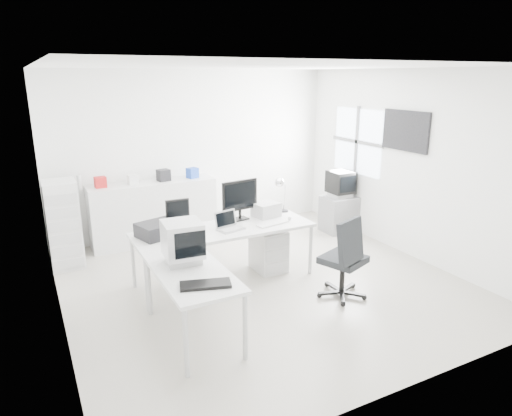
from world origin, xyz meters
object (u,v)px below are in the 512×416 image
crt_monitor (183,242)px  side_desk (193,303)px  inkjet_printer (159,229)px  office_chair (343,256)px  sideboard (154,212)px  laser_printer (266,210)px  lcd_monitor_small (178,215)px  crt_tv (341,184)px  tv_cabinet (339,214)px  drawer_pedestal (268,250)px  main_desk (225,255)px  filing_cabinet (63,224)px  lcd_monitor_large (240,200)px  laptop (231,222)px

crt_monitor → side_desk: bearing=-85.5°
inkjet_printer → office_chair: size_ratio=0.46×
sideboard → office_chair: bearing=-62.7°
laser_printer → lcd_monitor_small: bearing=169.1°
crt_tv → inkjet_printer: bearing=-166.2°
tv_cabinet → crt_tv: (0.00, 0.00, 0.54)m
lcd_monitor_small → drawer_pedestal: bearing=-6.9°
lcd_monitor_small → office_chair: 2.19m
lcd_monitor_small → crt_tv: (3.19, 0.70, -0.09)m
laser_printer → tv_cabinet: laser_printer is taller
inkjet_printer → main_desk: bearing=-23.0°
main_desk → filing_cabinet: 2.42m
lcd_monitor_small → filing_cabinet: (-1.31, 1.28, -0.31)m
side_desk → crt_monitor: 0.66m
lcd_monitor_small → laser_printer: bearing=0.9°
crt_monitor → tv_cabinet: size_ratio=0.76×
sideboard → lcd_monitor_small: bearing=-93.8°
side_desk → crt_tv: 4.08m
lcd_monitor_small → main_desk: bearing=-22.2°
inkjet_printer → crt_tv: 3.59m
lcd_monitor_large → tv_cabinet: bearing=8.9°
side_desk → crt_monitor: size_ratio=2.93×
inkjet_printer → filing_cabinet: bearing=109.0°
crt_monitor → crt_tv: crt_monitor is taller
tv_cabinet → crt_tv: bearing=0.0°
lcd_monitor_large → office_chair: 1.63m
office_chair → crt_tv: (1.51, 2.05, 0.31)m
laser_printer → sideboard: (-1.19, 1.72, -0.34)m
tv_cabinet → crt_tv: crt_tv is taller
main_desk → lcd_monitor_large: 0.79m
sideboard → main_desk: bearing=-77.3°
inkjet_printer → laser_printer: bearing=-12.0°
laptop → sideboard: (-0.49, 2.04, -0.34)m
crt_monitor → laser_printer: bearing=38.3°
drawer_pedestal → crt_tv: 2.21m
laser_printer → laptop: bearing=-165.0°
lcd_monitor_large → sideboard: lcd_monitor_large is taller
laptop → filing_cabinet: bearing=126.9°
inkjet_printer → office_chair: bearing=-47.4°
inkjet_printer → crt_tv: crt_tv is taller
main_desk → side_desk: 1.39m
laptop → crt_tv: crt_tv is taller
office_chair → tv_cabinet: (1.51, 2.05, -0.23)m
laptop → laser_printer: bearing=11.9°
inkjet_printer → office_chair: office_chair is taller
laptop → sideboard: sideboard is taller
lcd_monitor_small → laser_printer: (1.30, -0.03, -0.10)m
laser_printer → sideboard: sideboard is taller
main_desk → drawer_pedestal: size_ratio=4.00×
laser_printer → crt_monitor: 1.93m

